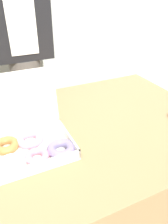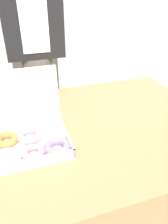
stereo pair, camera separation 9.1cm
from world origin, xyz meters
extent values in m
plane|color=gray|center=(0.00, 0.00, 0.00)|extent=(14.00, 14.00, 0.00)
cube|color=#99754C|center=(0.00, 0.00, 0.38)|extent=(1.14, 0.89, 0.76)
cube|color=silver|center=(-0.32, -0.08, 0.76)|extent=(0.30, 0.24, 0.01)
cube|color=silver|center=(-0.17, -0.08, 0.79)|extent=(0.01, 0.24, 0.04)
cube|color=silver|center=(-0.32, -0.19, 0.79)|extent=(0.30, 0.01, 0.04)
cube|color=silver|center=(-0.32, 0.04, 0.79)|extent=(0.30, 0.01, 0.04)
cube|color=silver|center=(-0.32, 0.06, 0.92)|extent=(0.30, 0.04, 0.24)
torus|color=white|center=(-0.41, -0.13, 0.78)|extent=(0.13, 0.13, 0.03)
torus|color=#A87038|center=(-0.41, -0.02, 0.78)|extent=(0.12, 0.12, 0.03)
torus|color=pink|center=(-0.32, -0.13, 0.78)|extent=(0.13, 0.13, 0.03)
torus|color=pink|center=(-0.32, -0.02, 0.78)|extent=(0.12, 0.12, 0.03)
torus|color=slate|center=(-0.22, -0.13, 0.78)|extent=(0.15, 0.15, 0.03)
cylinder|color=#4C4742|center=(-0.18, 0.65, 0.46)|extent=(0.20, 0.20, 0.92)
cube|color=black|center=(-0.18, 0.65, 1.21)|extent=(0.36, 0.16, 0.58)
cube|color=silver|center=(-0.18, 0.57, 1.15)|extent=(0.16, 0.01, 0.37)
camera|label=1|loc=(-0.42, -0.76, 1.34)|focal=35.00mm
camera|label=2|loc=(-0.33, -0.80, 1.34)|focal=35.00mm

